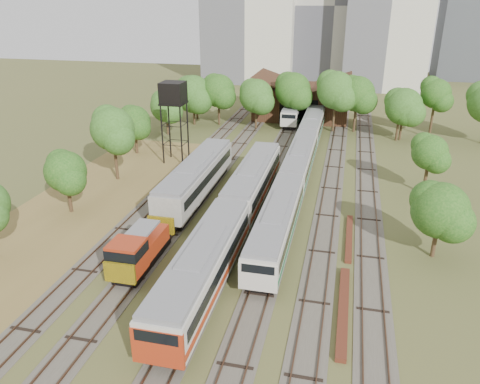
% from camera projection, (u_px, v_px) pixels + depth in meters
% --- Properties ---
extents(ground, '(240.00, 240.00, 0.00)m').
position_uv_depth(ground, '(221.00, 318.00, 31.44)').
color(ground, '#475123').
rests_on(ground, ground).
extents(dry_grass_patch, '(14.00, 60.00, 0.04)m').
position_uv_depth(dry_grass_patch, '(53.00, 235.00, 42.41)').
color(dry_grass_patch, brown).
rests_on(dry_grass_patch, ground).
extents(tracks, '(24.60, 80.00, 0.19)m').
position_uv_depth(tracks, '(273.00, 183.00, 54.01)').
color(tracks, '#4C473D').
rests_on(tracks, ground).
extents(railcar_red_set, '(3.12, 34.58, 3.86)m').
position_uv_depth(railcar_red_set, '(233.00, 217.00, 41.27)').
color(railcar_red_set, black).
rests_on(railcar_red_set, ground).
extents(railcar_green_set, '(2.83, 52.07, 3.50)m').
position_uv_depth(railcar_green_set, '(300.00, 160.00, 55.96)').
color(railcar_green_set, black).
rests_on(railcar_green_set, ground).
extents(railcar_rear, '(2.68, 16.08, 3.30)m').
position_uv_depth(railcar_rear, '(295.00, 110.00, 81.40)').
color(railcar_rear, black).
rests_on(railcar_rear, ground).
extents(shunter_locomotive, '(2.49, 8.10, 3.25)m').
position_uv_depth(shunter_locomotive, '(138.00, 251.00, 36.72)').
color(shunter_locomotive, black).
rests_on(shunter_locomotive, ground).
extents(old_grey_coach, '(3.18, 18.00, 3.94)m').
position_uv_depth(old_grey_coach, '(197.00, 178.00, 49.78)').
color(old_grey_coach, black).
rests_on(old_grey_coach, ground).
extents(water_tower, '(2.96, 2.96, 10.27)m').
position_uv_depth(water_tower, '(173.00, 95.00, 58.13)').
color(water_tower, black).
rests_on(water_tower, ground).
extents(rail_pile_near, '(0.68, 10.20, 0.34)m').
position_uv_depth(rail_pile_near, '(343.00, 309.00, 32.11)').
color(rail_pile_near, '#5B291A').
rests_on(rail_pile_near, ground).
extents(rail_pile_far, '(0.55, 8.72, 0.28)m').
position_uv_depth(rail_pile_far, '(349.00, 237.00, 41.71)').
color(rail_pile_far, '#5B291A').
rests_on(rail_pile_far, ground).
extents(maintenance_shed, '(16.45, 11.55, 7.58)m').
position_uv_depth(maintenance_shed, '(302.00, 101.00, 82.57)').
color(maintenance_shed, '#372014').
rests_on(maintenance_shed, ground).
extents(tree_band_left, '(7.65, 66.64, 8.75)m').
position_uv_depth(tree_band_left, '(95.00, 145.00, 50.54)').
color(tree_band_left, '#382616').
rests_on(tree_band_left, ground).
extents(tree_band_far, '(50.64, 9.47, 9.49)m').
position_uv_depth(tree_band_far, '(320.00, 95.00, 72.74)').
color(tree_band_far, '#382616').
rests_on(tree_band_far, ground).
extents(tree_band_right, '(5.35, 39.00, 6.65)m').
position_uv_depth(tree_band_right, '(421.00, 154.00, 49.86)').
color(tree_band_right, '#382616').
rests_on(tree_band_right, ground).
extents(tower_centre, '(20.00, 18.00, 36.00)m').
position_uv_depth(tower_centre, '(336.00, 5.00, 113.81)').
color(tower_centre, '#B1ACA0').
rests_on(tower_centre, ground).
extents(tower_far_right, '(12.00, 12.00, 28.00)m').
position_uv_depth(tower_far_right, '(466.00, 22.00, 117.59)').
color(tower_far_right, '#43474B').
rests_on(tower_far_right, ground).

